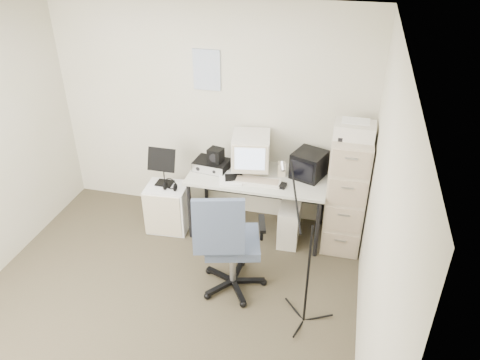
% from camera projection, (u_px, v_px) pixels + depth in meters
% --- Properties ---
extents(floor, '(3.60, 3.60, 0.01)m').
position_uv_depth(floor, '(159.00, 311.00, 4.37)').
color(floor, '#3A3222').
rests_on(floor, ground).
extents(ceiling, '(3.60, 3.60, 0.01)m').
position_uv_depth(ceiling, '(125.00, 39.00, 3.09)').
color(ceiling, white).
rests_on(ceiling, ground).
extents(wall_back, '(3.60, 0.02, 2.50)m').
position_uv_depth(wall_back, '(210.00, 114.00, 5.23)').
color(wall_back, beige).
rests_on(wall_back, ground).
extents(wall_right, '(0.02, 3.60, 2.50)m').
position_uv_depth(wall_right, '(377.00, 230.00, 3.36)').
color(wall_right, beige).
rests_on(wall_right, ground).
extents(wall_calendar, '(0.30, 0.02, 0.44)m').
position_uv_depth(wall_calendar, '(207.00, 70.00, 4.97)').
color(wall_calendar, white).
rests_on(wall_calendar, wall_back).
extents(filing_cabinet, '(0.40, 0.60, 1.30)m').
position_uv_depth(filing_cabinet, '(346.00, 191.00, 4.94)').
color(filing_cabinet, '#B8AF96').
rests_on(filing_cabinet, floor).
extents(printer, '(0.40, 0.28, 0.15)m').
position_uv_depth(printer, '(355.00, 130.00, 4.54)').
color(printer, silver).
rests_on(printer, filing_cabinet).
extents(desk, '(1.50, 0.70, 0.73)m').
position_uv_depth(desk, '(257.00, 204.00, 5.26)').
color(desk, beige).
rests_on(desk, floor).
extents(crt_monitor, '(0.46, 0.48, 0.44)m').
position_uv_depth(crt_monitor, '(251.00, 154.00, 5.05)').
color(crt_monitor, silver).
rests_on(crt_monitor, desk).
extents(crt_tv, '(0.40, 0.42, 0.28)m').
position_uv_depth(crt_tv, '(309.00, 164.00, 5.00)').
color(crt_tv, black).
rests_on(crt_tv, desk).
extents(desk_speaker, '(0.10, 0.10, 0.15)m').
position_uv_depth(desk_speaker, '(281.00, 169.00, 5.04)').
color(desk_speaker, '#C4B698').
rests_on(desk_speaker, desk).
extents(keyboard, '(0.50, 0.19, 0.03)m').
position_uv_depth(keyboard, '(257.00, 182.00, 4.94)').
color(keyboard, silver).
rests_on(keyboard, desk).
extents(mouse, '(0.08, 0.11, 0.03)m').
position_uv_depth(mouse, '(283.00, 186.00, 4.86)').
color(mouse, black).
rests_on(mouse, desk).
extents(radio_receiver, '(0.40, 0.30, 0.11)m').
position_uv_depth(radio_receiver, '(212.00, 165.00, 5.17)').
color(radio_receiver, black).
rests_on(radio_receiver, desk).
extents(radio_speaker, '(0.18, 0.17, 0.15)m').
position_uv_depth(radio_speaker, '(216.00, 155.00, 5.10)').
color(radio_speaker, black).
rests_on(radio_speaker, radio_receiver).
extents(papers, '(0.31, 0.37, 0.02)m').
position_uv_depth(papers, '(230.00, 178.00, 5.00)').
color(papers, white).
rests_on(papers, desk).
extents(pc_tower, '(0.23, 0.49, 0.45)m').
position_uv_depth(pc_tower, '(290.00, 221.00, 5.20)').
color(pc_tower, silver).
rests_on(pc_tower, floor).
extents(office_chair, '(0.80, 0.80, 1.13)m').
position_uv_depth(office_chair, '(233.00, 240.00, 4.36)').
color(office_chair, '#454D66').
rests_on(office_chair, floor).
extents(side_cart, '(0.47, 0.39, 0.56)m').
position_uv_depth(side_cart, '(168.00, 207.00, 5.35)').
color(side_cart, white).
rests_on(side_cart, floor).
extents(music_stand, '(0.33, 0.21, 0.46)m').
position_uv_depth(music_stand, '(163.00, 166.00, 5.14)').
color(music_stand, black).
rests_on(music_stand, side_cart).
extents(headphones, '(0.18, 0.18, 0.03)m').
position_uv_depth(headphones, '(170.00, 186.00, 5.13)').
color(headphones, black).
rests_on(headphones, side_cart).
extents(mic_stand, '(0.03, 0.03, 1.39)m').
position_uv_depth(mic_stand, '(309.00, 261.00, 3.91)').
color(mic_stand, black).
rests_on(mic_stand, floor).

